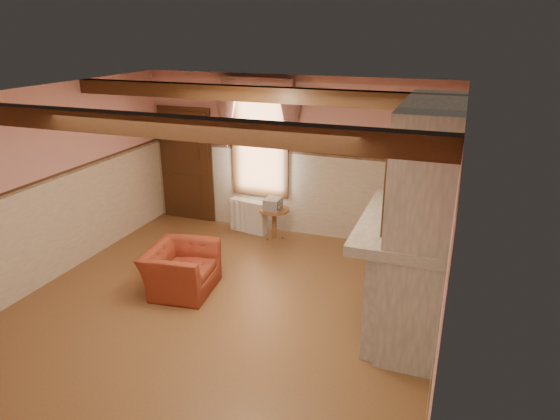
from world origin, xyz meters
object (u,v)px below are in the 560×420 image
(side_table, at_px, (274,223))
(bowl, at_px, (407,217))
(mantel_clock, at_px, (413,196))
(radiator, at_px, (248,216))
(oil_lamp, at_px, (411,201))
(armchair, at_px, (181,269))

(side_table, xyz_separation_m, bowl, (2.44, -2.06, 1.19))
(bowl, height_order, mantel_clock, mantel_clock)
(radiator, xyz_separation_m, oil_lamp, (2.98, -1.84, 1.26))
(radiator, bearing_deg, oil_lamp, -22.39)
(mantel_clock, bearing_deg, bowl, -90.00)
(side_table, bearing_deg, bowl, -40.16)
(side_table, height_order, radiator, radiator)
(armchair, height_order, oil_lamp, oil_lamp)
(armchair, relative_size, bowl, 2.97)
(armchair, relative_size, side_table, 1.82)
(bowl, height_order, oil_lamp, oil_lamp)
(armchair, distance_m, mantel_clock, 3.33)
(side_table, relative_size, oil_lamp, 1.96)
(mantel_clock, bearing_deg, armchair, -165.73)
(armchair, bearing_deg, side_table, -21.93)
(armchair, xyz_separation_m, mantel_clock, (3.01, 0.77, 1.19))
(armchair, relative_size, mantel_clock, 4.17)
(bowl, xyz_separation_m, oil_lamp, (0.00, 0.33, 0.10))
(armchair, bearing_deg, radiator, -7.99)
(armchair, xyz_separation_m, radiator, (0.03, 2.31, -0.03))
(bowl, distance_m, oil_lamp, 0.34)
(side_table, xyz_separation_m, oil_lamp, (2.44, -1.73, 1.29))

